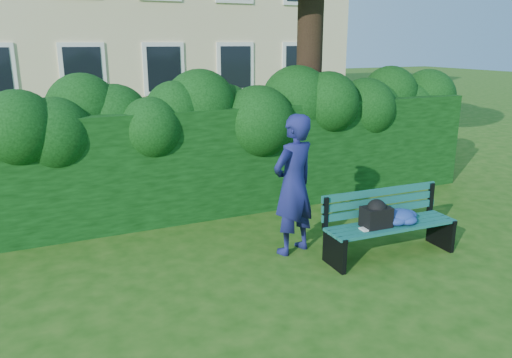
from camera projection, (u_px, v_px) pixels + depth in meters
name	position (u px, v px, depth m)	size (l,w,h in m)	color
ground	(275.00, 257.00, 6.80)	(80.00, 80.00, 0.00)	#1A4A0E
hedge	(216.00, 159.00, 8.48)	(10.00, 1.00, 1.80)	black
park_bench	(389.00, 221.00, 6.71)	(1.87, 0.63, 0.89)	#0F4B4D
man_reading	(293.00, 185.00, 6.72)	(0.70, 0.46, 1.93)	navy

